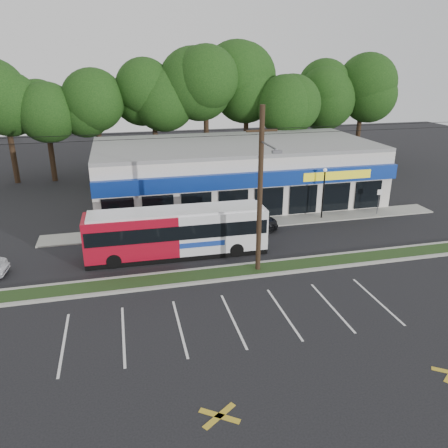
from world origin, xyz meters
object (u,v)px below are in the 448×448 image
at_px(metrobus, 177,231).
at_px(lamp_post, 324,187).
at_px(sign_post, 379,197).
at_px(pedestrian_b, 237,227).
at_px(pedestrian_a, 230,231).
at_px(car_dark, 247,222).
at_px(utility_pole, 258,187).

bearing_deg(metrobus, lamp_post, 19.96).
bearing_deg(sign_post, pedestrian_b, -171.10).
height_order(metrobus, pedestrian_a, metrobus).
relative_size(lamp_post, sign_post, 1.91).
xyz_separation_m(metrobus, car_dark, (5.63, 2.85, -0.87)).
bearing_deg(lamp_post, sign_post, -2.58).
xyz_separation_m(utility_pole, metrobus, (-4.32, 3.57, -3.72)).
xyz_separation_m(metrobus, pedestrian_a, (4.00, 1.50, -0.92)).
height_order(lamp_post, metrobus, lamp_post).
distance_m(utility_pole, sign_post, 15.71).
distance_m(car_dark, pedestrian_b, 1.25).
distance_m(metrobus, car_dark, 6.37).
height_order(car_dark, pedestrian_b, car_dark).
bearing_deg(lamp_post, utility_pole, -136.05).
relative_size(utility_pole, car_dark, 10.37).
xyz_separation_m(lamp_post, pedestrian_a, (-8.49, -2.80, -1.90)).
distance_m(lamp_post, pedestrian_b, 8.37).
xyz_separation_m(sign_post, car_dark, (-11.86, -1.23, -0.73)).
height_order(utility_pole, pedestrian_b, utility_pole).
xyz_separation_m(utility_pole, pedestrian_a, (-0.32, 5.07, -4.65)).
bearing_deg(car_dark, utility_pole, 160.75).
relative_size(utility_pole, metrobus, 4.20).
relative_size(lamp_post, pedestrian_b, 2.73).
bearing_deg(metrobus, utility_pole, -38.61).
xyz_separation_m(utility_pole, pedestrian_b, (0.33, 5.64, -4.64)).
relative_size(sign_post, car_dark, 0.46).
bearing_deg(sign_post, pedestrian_a, -169.19).
relative_size(metrobus, pedestrian_a, 7.78).
distance_m(lamp_post, metrobus, 13.25).
relative_size(lamp_post, car_dark, 0.88).
bearing_deg(sign_post, car_dark, -174.10).
height_order(sign_post, metrobus, metrobus).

